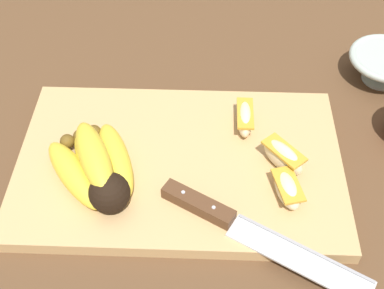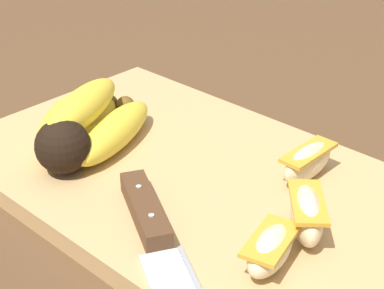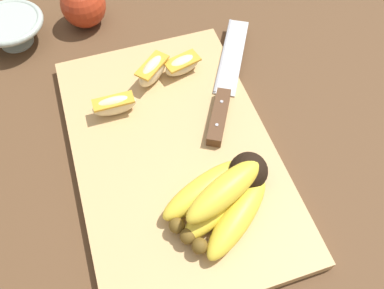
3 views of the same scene
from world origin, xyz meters
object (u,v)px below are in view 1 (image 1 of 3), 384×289
object	(u,v)px
chefs_knife	(231,222)
apple_wedge_near	(245,118)
banana_bunch	(97,168)
apple_wedge_middle	(283,157)
apple_wedge_far	(287,189)

from	to	relation	value
chefs_knife	apple_wedge_near	size ratio (longest dim) A/B	3.78
banana_bunch	apple_wedge_near	bearing A→B (deg)	-151.90
apple_wedge_near	apple_wedge_middle	size ratio (longest dim) A/B	1.01
apple_wedge_far	chefs_knife	bearing A→B (deg)	32.70
banana_bunch	chefs_knife	world-z (taller)	banana_bunch
banana_bunch	apple_wedge_middle	xyz separation A→B (m)	(-0.25, -0.03, -0.00)
chefs_knife	apple_wedge_near	bearing A→B (deg)	-97.12
apple_wedge_near	apple_wedge_middle	distance (m)	0.09
apple_wedge_middle	apple_wedge_near	bearing A→B (deg)	-56.62
chefs_knife	apple_wedge_middle	distance (m)	0.12
apple_wedge_middle	chefs_knife	bearing A→B (deg)	54.10
banana_bunch	apple_wedge_near	distance (m)	0.23
apple_wedge_near	chefs_knife	bearing A→B (deg)	82.88
apple_wedge_far	banana_bunch	bearing A→B (deg)	-4.31
apple_wedge_near	banana_bunch	bearing A→B (deg)	28.10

